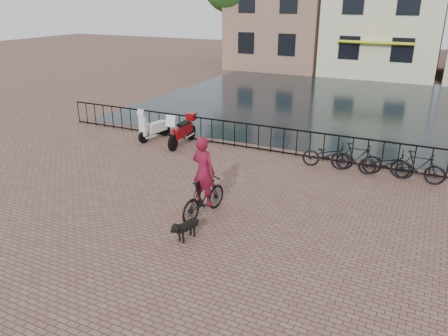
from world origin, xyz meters
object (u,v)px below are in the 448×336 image
at_px(cyclist, 204,182).
at_px(dog, 187,229).
at_px(scooter, 154,122).
at_px(motorcycle, 182,127).

bearing_deg(cyclist, dog, 108.16).
xyz_separation_m(cyclist, scooter, (-5.10, 5.08, -0.27)).
relative_size(cyclist, dog, 2.95).
bearing_deg(motorcycle, scooter, 170.80).
xyz_separation_m(dog, motorcycle, (-3.88, 6.19, 0.44)).
distance_m(dog, scooter, 8.27).
xyz_separation_m(dog, scooter, (-5.31, 6.33, 0.43)).
bearing_deg(scooter, dog, -39.15).
bearing_deg(scooter, cyclist, -34.02).
xyz_separation_m(cyclist, motorcycle, (-3.67, 4.94, -0.26)).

